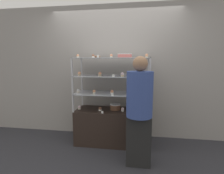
{
  "coord_description": "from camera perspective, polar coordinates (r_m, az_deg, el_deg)",
  "views": [
    {
      "loc": [
        0.47,
        -3.06,
        1.51
      ],
      "look_at": [
        0.0,
        0.0,
        1.06
      ],
      "focal_mm": 28.0,
      "sensor_mm": 36.0,
      "label": 1
    }
  ],
  "objects": [
    {
      "name": "ground_plane",
      "position": [
        3.45,
        0.0,
        -17.65
      ],
      "size": [
        20.0,
        20.0,
        0.0
      ],
      "primitive_type": "plane",
      "color": "#2D2D33"
    },
    {
      "name": "back_wall",
      "position": [
        3.51,
        1.02,
        4.91
      ],
      "size": [
        8.0,
        0.05,
        2.6
      ],
      "color": "gray",
      "rests_on": "ground_plane"
    },
    {
      "name": "display_base",
      "position": [
        3.32,
        0.0,
        -12.74
      ],
      "size": [
        1.31,
        0.53,
        0.63
      ],
      "color": "black",
      "rests_on": "ground_plane"
    },
    {
      "name": "display_riser_lower",
      "position": [
        3.15,
        0.0,
        -2.3
      ],
      "size": [
        1.31,
        0.53,
        0.31
      ],
      "color": "#B7B7BC",
      "rests_on": "display_base"
    },
    {
      "name": "display_riser_middle",
      "position": [
        3.11,
        0.0,
        3.39
      ],
      "size": [
        1.31,
        0.53,
        0.31
      ],
      "color": "#B7B7BC",
      "rests_on": "display_riser_lower"
    },
    {
      "name": "display_riser_upper",
      "position": [
        3.1,
        0.0,
        9.18
      ],
      "size": [
        1.31,
        0.53,
        0.31
      ],
      "color": "#B7B7BC",
      "rests_on": "display_riser_middle"
    },
    {
      "name": "layer_cake_centerpiece",
      "position": [
        3.23,
        1.08,
        -6.45
      ],
      "size": [
        0.19,
        0.19,
        0.1
      ],
      "color": "brown",
      "rests_on": "display_base"
    },
    {
      "name": "sheet_cake_frosted",
      "position": [
        3.01,
        4.25,
        10.15
      ],
      "size": [
        0.23,
        0.16,
        0.07
      ],
      "color": "#C66660",
      "rests_on": "display_riser_upper"
    },
    {
      "name": "cupcake_0",
      "position": [
        3.31,
        -10.59,
        -6.57
      ],
      "size": [
        0.05,
        0.05,
        0.07
      ],
      "color": "beige",
      "rests_on": "display_base"
    },
    {
      "name": "cupcake_1",
      "position": [
        3.16,
        -3.89,
        -7.17
      ],
      "size": [
        0.05,
        0.05,
        0.07
      ],
      "color": "white",
      "rests_on": "display_base"
    },
    {
      "name": "cupcake_2",
      "position": [
        3.13,
        3.49,
        -7.32
      ],
      "size": [
        0.05,
        0.05,
        0.07
      ],
      "color": "white",
      "rests_on": "display_base"
    },
    {
      "name": "cupcake_3",
      "position": [
        3.05,
        10.66,
        -7.85
      ],
      "size": [
        0.05,
        0.05,
        0.07
      ],
      "color": "beige",
      "rests_on": "display_base"
    },
    {
      "name": "price_tag_0",
      "position": [
        3.0,
        -3.18,
        -8.22
      ],
      "size": [
        0.04,
        0.0,
        0.04
      ],
      "color": "white",
      "rests_on": "display_base"
    },
    {
      "name": "cupcake_4",
      "position": [
        3.24,
        -10.97,
        -1.24
      ],
      "size": [
        0.06,
        0.06,
        0.07
      ],
      "color": "beige",
      "rests_on": "display_riser_lower"
    },
    {
      "name": "cupcake_5",
      "position": [
        3.1,
        -5.85,
        -1.54
      ],
      "size": [
        0.06,
        0.06,
        0.07
      ],
      "color": "beige",
      "rests_on": "display_riser_lower"
    },
    {
      "name": "cupcake_6",
      "position": [
        3.06,
        -0.01,
        -1.63
      ],
      "size": [
        0.06,
        0.06,
        0.07
      ],
      "color": "white",
      "rests_on": "display_riser_lower"
    },
    {
      "name": "cupcake_7",
      "position": [
        3.0,
        5.48,
        -1.88
      ],
      "size": [
        0.06,
        0.06,
        0.07
      ],
      "color": "white",
      "rests_on": "display_riser_lower"
    },
    {
      "name": "cupcake_8",
      "position": [
        3.05,
        10.92,
        -1.81
      ],
      "size": [
        0.06,
        0.06,
        0.07
      ],
      "color": "white",
      "rests_on": "display_riser_lower"
    },
    {
      "name": "price_tag_1",
      "position": [
        2.9,
        0.15,
        -2.43
      ],
      "size": [
        0.04,
        0.0,
        0.04
      ],
      "color": "white",
      "rests_on": "display_riser_lower"
    },
    {
      "name": "cupcake_9",
      "position": [
        3.21,
        -10.56,
        4.32
      ],
      "size": [
        0.06,
        0.06,
        0.07
      ],
      "color": "#CCB28C",
      "rests_on": "display_riser_middle"
    },
    {
      "name": "cupcake_10",
      "position": [
        3.08,
        -3.98,
        4.28
      ],
      "size": [
        0.06,
        0.06,
        0.07
      ],
      "color": "#CCB28C",
      "rests_on": "display_riser_middle"
    },
    {
      "name": "cupcake_11",
      "position": [
        2.95,
        3.42,
        4.12
      ],
      "size": [
        0.06,
        0.06,
        0.07
      ],
      "color": "#CCB28C",
      "rests_on": "display_riser_middle"
    },
    {
      "name": "cupcake_12",
      "position": [
        3.02,
        11.09,
        4.06
      ],
      "size": [
        0.06,
        0.06,
        0.07
      ],
      "color": "#CCB28C",
      "rests_on": "display_riser_middle"
    },
    {
      "name": "price_tag_2",
      "position": [
        2.85,
        0.48,
        3.76
      ],
      "size": [
        0.04,
        0.0,
        0.04
      ],
      "color": "white",
      "rests_on": "display_riser_middle"
    },
    {
      "name": "cupcake_13",
      "position": [
        3.18,
        -11.11,
        9.88
      ],
      "size": [
        0.05,
        0.05,
        0.06
      ],
      "color": "beige",
      "rests_on": "display_riser_upper"
    },
    {
      "name": "cupcake_14",
      "position": [
        3.06,
        -6.17,
        10.05
      ],
      "size": [
        0.05,
        0.05,
        0.06
      ],
      "color": "white",
      "rests_on": "display_riser_upper"
    },
    {
      "name": "cupcake_15",
      "position": [
        3.02,
        -0.17,
        10.13
      ],
      "size": [
        0.05,
        0.05,
        0.06
      ],
      "color": "beige",
      "rests_on": "display_riser_upper"
    },
    {
      "name": "cupcake_16",
      "position": [
        2.94,
        11.23,
        10.01
      ],
      "size": [
        0.05,
        0.05,
        0.06
      ],
      "color": "#CCB28C",
      "rests_on": "display_riser_upper"
    },
    {
      "name": "price_tag_3",
      "position": [
        2.89,
        -4.61,
        10.01
      ],
      "size": [
        0.04,
        0.0,
        0.04
      ],
      "color": "white",
      "rests_on": "display_riser_upper"
    },
    {
      "name": "donut_glazed",
      "position": [
        3.15,
        -4.9,
        9.82
      ],
      "size": [
        0.12,
        0.12,
        0.04
      ],
      "color": "brown",
      "rests_on": "display_riser_upper"
    },
    {
      "name": "customer_figure",
      "position": [
        2.51,
        8.89,
        -7.05
      ],
      "size": [
        0.37,
        0.37,
        1.58
      ],
      "color": "black",
      "rests_on": "ground_plane"
    }
  ]
}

